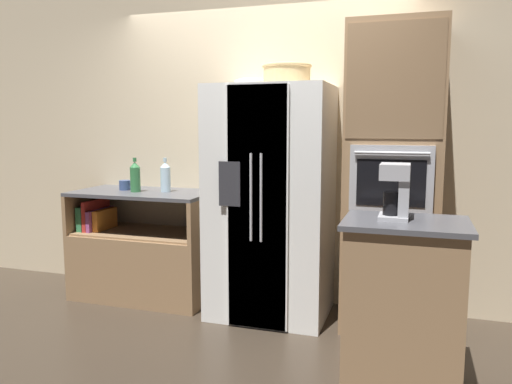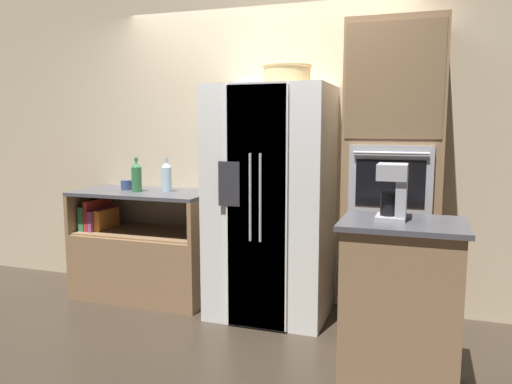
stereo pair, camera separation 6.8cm
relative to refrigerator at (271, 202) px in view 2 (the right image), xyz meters
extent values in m
plane|color=#382D23|center=(-0.19, -0.01, -0.91)|extent=(20.00, 20.00, 0.00)
cube|color=beige|center=(-0.19, 0.40, 0.49)|extent=(12.00, 0.06, 2.80)
cube|color=#93704C|center=(-1.17, 0.05, -0.62)|extent=(1.20, 0.64, 0.57)
cube|color=#93704C|center=(-1.17, 0.05, -0.33)|extent=(1.15, 0.59, 0.02)
cube|color=#93704C|center=(-1.75, 0.05, -0.16)|extent=(0.04, 0.64, 0.34)
cube|color=#93704C|center=(-0.59, 0.05, -0.16)|extent=(0.04, 0.64, 0.34)
cube|color=#4C4C51|center=(-1.17, 0.05, 0.02)|extent=(1.20, 0.64, 0.03)
cube|color=#337A4C|center=(-1.69, 0.02, -0.21)|extent=(0.06, 0.37, 0.21)
cube|color=#B72D28|center=(-1.63, 0.02, -0.19)|extent=(0.04, 0.37, 0.26)
cube|color=#934784|center=(-1.59, 0.02, -0.23)|extent=(0.04, 0.38, 0.18)
cube|color=orange|center=(-1.54, 0.02, -0.23)|extent=(0.05, 0.31, 0.18)
cube|color=white|center=(0.00, 0.01, 0.00)|extent=(0.92, 0.71, 1.82)
cube|color=white|center=(-0.01, -0.36, 0.00)|extent=(0.45, 0.02, 1.78)
cube|color=white|center=(0.01, -0.36, 0.00)|extent=(0.45, 0.02, 1.78)
cylinder|color=#B2B2B7|center=(-0.04, -0.38, 0.09)|extent=(0.02, 0.02, 0.64)
cylinder|color=#B2B2B7|center=(0.04, -0.38, 0.09)|extent=(0.02, 0.02, 0.64)
cube|color=#2D2D33|center=(-0.21, -0.37, 0.18)|extent=(0.17, 0.01, 0.33)
cube|color=#93704C|center=(0.92, 0.05, 0.21)|extent=(0.67, 0.63, 2.23)
cube|color=#ADADB2|center=(0.92, -0.28, 0.25)|extent=(0.55, 0.04, 0.45)
cube|color=black|center=(0.92, -0.30, 0.22)|extent=(0.45, 0.01, 0.32)
cylinder|color=#B2B2B7|center=(0.92, -0.32, 0.42)|extent=(0.48, 0.02, 0.02)
cube|color=olive|center=(0.92, -0.27, 0.90)|extent=(0.63, 0.01, 0.76)
cube|color=#93704C|center=(1.04, -0.86, -0.43)|extent=(0.64, 0.50, 0.95)
cube|color=#4C4C51|center=(1.04, -0.86, 0.06)|extent=(0.69, 0.54, 0.03)
cylinder|color=tan|center=(0.12, 0.01, 0.98)|extent=(0.35, 0.35, 0.14)
torus|color=tan|center=(0.12, 0.01, 1.05)|extent=(0.38, 0.38, 0.03)
ellipsoid|color=white|center=(-0.18, 0.05, 0.94)|extent=(0.26, 0.26, 0.06)
cylinder|color=silver|center=(-0.96, 0.08, 0.14)|extent=(0.09, 0.09, 0.21)
cone|color=silver|center=(-0.96, 0.08, 0.27)|extent=(0.09, 0.09, 0.05)
cylinder|color=silver|center=(-0.96, 0.08, 0.31)|extent=(0.03, 0.03, 0.04)
cylinder|color=#33723F|center=(-1.21, 0.00, 0.14)|extent=(0.09, 0.09, 0.21)
cone|color=#33723F|center=(-1.21, 0.00, 0.27)|extent=(0.09, 0.09, 0.05)
cylinder|color=#33723F|center=(-1.21, 0.00, 0.31)|extent=(0.03, 0.03, 0.03)
cylinder|color=#384C7A|center=(-1.37, 0.08, 0.08)|extent=(0.10, 0.10, 0.09)
torus|color=#384C7A|center=(-1.32, 0.08, 0.08)|extent=(0.06, 0.01, 0.06)
cube|color=#B2B2B7|center=(0.97, -0.83, 0.09)|extent=(0.16, 0.21, 0.02)
cylinder|color=black|center=(0.96, -0.83, 0.17)|extent=(0.10, 0.10, 0.13)
cube|color=#B2B2B7|center=(1.02, -0.83, 0.23)|extent=(0.06, 0.17, 0.32)
cube|color=#B2B2B7|center=(0.97, -0.83, 0.35)|extent=(0.16, 0.21, 0.09)
camera|label=1|loc=(1.07, -3.74, 0.61)|focal=35.00mm
camera|label=2|loc=(1.14, -3.72, 0.61)|focal=35.00mm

